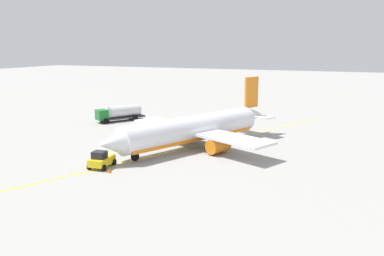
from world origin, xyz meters
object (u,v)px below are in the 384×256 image
(airplane, at_px, (194,129))
(fuel_tanker, at_px, (120,113))
(pushback_tug, at_px, (101,160))
(safety_cone_nose, at_px, (110,170))
(refueling_worker, at_px, (150,125))

(airplane, height_order, fuel_tanker, airplane)
(fuel_tanker, xyz_separation_m, pushback_tug, (28.09, 15.50, -0.71))
(fuel_tanker, distance_m, pushback_tug, 32.09)
(fuel_tanker, distance_m, safety_cone_nose, 34.40)
(fuel_tanker, bearing_deg, pushback_tug, 28.88)
(fuel_tanker, bearing_deg, safety_cone_nose, 30.90)
(fuel_tanker, height_order, pushback_tug, fuel_tanker)
(airplane, xyz_separation_m, pushback_tug, (14.23, -6.69, -1.75))
(airplane, bearing_deg, safety_cone_nose, -16.17)
(pushback_tug, distance_m, refueling_worker, 23.48)
(pushback_tug, distance_m, safety_cone_nose, 2.66)
(refueling_worker, bearing_deg, pushback_tug, 13.89)
(safety_cone_nose, bearing_deg, pushback_tug, -123.03)
(refueling_worker, bearing_deg, safety_cone_nose, 17.85)
(fuel_tanker, distance_m, refueling_worker, 11.24)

